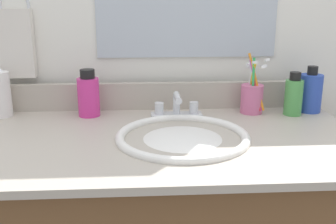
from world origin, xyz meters
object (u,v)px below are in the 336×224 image
(faucet, at_px, (177,109))
(bottle_lotion_white, at_px, (0,93))
(bottle_shampoo_blue, at_px, (310,92))
(hand_towel, at_px, (17,44))
(cup_pink, at_px, (252,97))
(bottle_toner_green, at_px, (294,96))
(bottle_soap_pink, at_px, (89,95))

(faucet, relative_size, bottle_lotion_white, 0.98)
(bottle_shampoo_blue, height_order, bottle_lotion_white, bottle_lotion_white)
(hand_towel, bearing_deg, cup_pink, -6.76)
(hand_towel, relative_size, cup_pink, 1.13)
(bottle_shampoo_blue, distance_m, bottle_lotion_white, 1.00)
(bottle_toner_green, bearing_deg, faucet, -178.47)
(faucet, bearing_deg, cup_pink, 9.20)
(bottle_shampoo_blue, bearing_deg, cup_pink, -178.75)
(bottle_soap_pink, distance_m, cup_pink, 0.53)
(hand_towel, height_order, bottle_soap_pink, hand_towel)
(bottle_shampoo_blue, relative_size, cup_pink, 0.77)
(cup_pink, bearing_deg, bottle_lotion_white, 179.38)
(bottle_soap_pink, height_order, bottle_lotion_white, bottle_lotion_white)
(faucet, bearing_deg, bottle_lotion_white, 174.92)
(faucet, relative_size, bottle_toner_green, 1.15)
(faucet, xyz_separation_m, bottle_soap_pink, (-0.28, 0.04, 0.04))
(hand_towel, distance_m, bottle_toner_green, 0.91)
(bottle_shampoo_blue, height_order, bottle_toner_green, bottle_shampoo_blue)
(bottle_shampoo_blue, xyz_separation_m, bottle_toner_green, (-0.07, -0.03, -0.00))
(hand_towel, relative_size, bottle_lotion_white, 1.34)
(faucet, relative_size, cup_pink, 0.82)
(cup_pink, bearing_deg, faucet, -170.80)
(bottle_soap_pink, bearing_deg, cup_pink, 0.06)
(hand_towel, bearing_deg, bottle_toner_green, -7.74)
(hand_towel, relative_size, bottle_shampoo_blue, 1.46)
(faucet, height_order, cup_pink, cup_pink)
(hand_towel, distance_m, bottle_shampoo_blue, 0.97)
(bottle_soap_pink, bearing_deg, bottle_shampoo_blue, 0.38)
(bottle_toner_green, bearing_deg, hand_towel, 172.26)
(hand_towel, xyz_separation_m, bottle_toner_green, (0.89, -0.12, -0.16))
(bottle_lotion_white, relative_size, cup_pink, 0.84)
(bottle_soap_pink, bearing_deg, faucet, -8.20)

